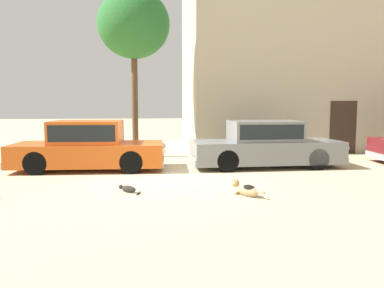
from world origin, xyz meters
TOP-DOWN VIEW (x-y plane):
  - ground_plane at (0.00, 0.00)m, footprint 80.00×80.00m
  - parked_sedan_nearest at (-2.33, 1.60)m, footprint 4.66×1.92m
  - parked_sedan_second at (3.16, 1.56)m, footprint 4.84×1.83m
  - apartment_block at (9.68, 7.68)m, footprint 16.81×6.69m
  - stray_dog_spotted at (1.62, -2.15)m, footprint 0.60×0.84m
  - stray_cat at (-0.96, -1.55)m, footprint 0.51×0.51m
  - acacia_tree_left at (-1.03, 4.33)m, footprint 2.63×2.37m

SIDE VIEW (x-z plane):
  - ground_plane at x=0.00m, z-range 0.00..0.00m
  - stray_cat at x=-0.96m, z-range 0.00..0.16m
  - stray_dog_spotted at x=1.62m, z-range -0.02..0.33m
  - parked_sedan_second at x=3.16m, z-range -0.01..1.45m
  - parked_sedan_nearest at x=-2.33m, z-range -0.01..1.47m
  - acacia_tree_left at x=-1.03m, z-range 1.78..7.92m
  - apartment_block at x=9.68m, z-range 0.00..9.79m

